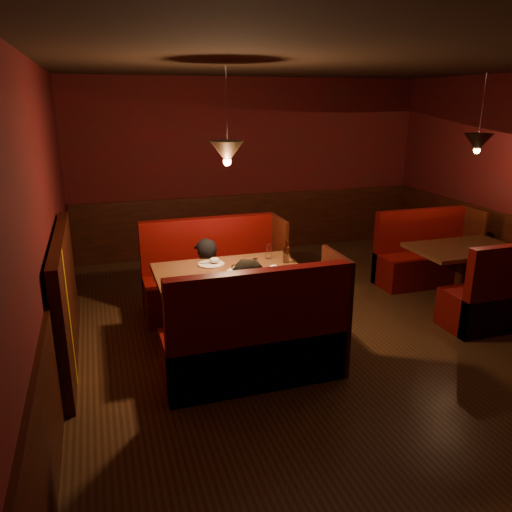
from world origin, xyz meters
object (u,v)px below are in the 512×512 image
object	(u,v)px
main_bench_far	(214,282)
second_table	(462,261)
diner_a	(205,267)
second_bench_near	(509,299)
main_bench_near	(258,345)
diner_b	(252,301)
main_table	(231,286)
second_bench_far	(425,259)

from	to	relation	value
main_bench_far	second_table	distance (m)	3.20
main_bench_far	diner_a	bearing A→B (deg)	-117.28
second_bench_near	diner_a	world-z (taller)	diner_a
main_bench_near	diner_b	size ratio (longest dim) A/B	1.15
main_table	diner_b	distance (m)	0.69
second_bench_near	second_table	bearing A→B (deg)	92.20
main_table	main_bench_near	bearing A→B (deg)	-88.87
diner_a	diner_b	distance (m)	1.25
second_table	second_bench_far	world-z (taller)	second_bench_far
main_bench_near	second_bench_far	xyz separation A→B (m)	(3.15, 1.84, -0.04)
second_table	main_bench_near	bearing A→B (deg)	-161.49
main_bench_far	main_bench_near	bearing A→B (deg)	-90.00
second_table	diner_b	distance (m)	3.23
diner_a	second_bench_near	bearing A→B (deg)	165.89
main_bench_far	second_bench_near	distance (m)	3.49
main_bench_far	second_bench_near	bearing A→B (deg)	-25.61
main_bench_far	diner_a	xyz separation A→B (m)	(-0.17, -0.33, 0.33)
diner_b	second_bench_near	bearing A→B (deg)	19.95
main_table	second_table	bearing A→B (deg)	3.00
second_table	second_bench_far	distance (m)	0.82
main_table	main_bench_far	distance (m)	0.92
second_table	diner_a	xyz separation A→B (m)	(-3.29, 0.38, 0.14)
main_bench_far	second_table	world-z (taller)	main_bench_far
main_table	second_bench_far	bearing A→B (deg)	16.84
main_bench_near	second_bench_near	world-z (taller)	main_bench_near
main_bench_near	diner_b	bearing A→B (deg)	88.67
second_table	diner_a	bearing A→B (deg)	173.38
second_table	main_bench_far	bearing A→B (deg)	167.08
main_bench_near	second_bench_near	size ratio (longest dim) A/B	1.16
main_bench_far	diner_b	world-z (taller)	diner_b
main_table	second_bench_near	bearing A→B (deg)	-11.25
main_bench_near	main_bench_far	bearing A→B (deg)	90.00
diner_a	second_bench_far	bearing A→B (deg)	-167.53
second_bench_far	main_table	bearing A→B (deg)	-163.16
main_bench_near	diner_b	xyz separation A→B (m)	(0.00, 0.19, 0.37)
main_table	diner_a	xyz separation A→B (m)	(-0.15, 0.55, 0.06)
main_bench_far	second_bench_far	distance (m)	3.15
main_table	diner_a	distance (m)	0.57
main_table	main_bench_far	bearing A→B (deg)	88.87
main_table	main_bench_far	xyz separation A→B (m)	(0.02, 0.88, -0.27)
main_table	diner_a	bearing A→B (deg)	105.78
diner_a	second_table	bearing A→B (deg)	178.78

